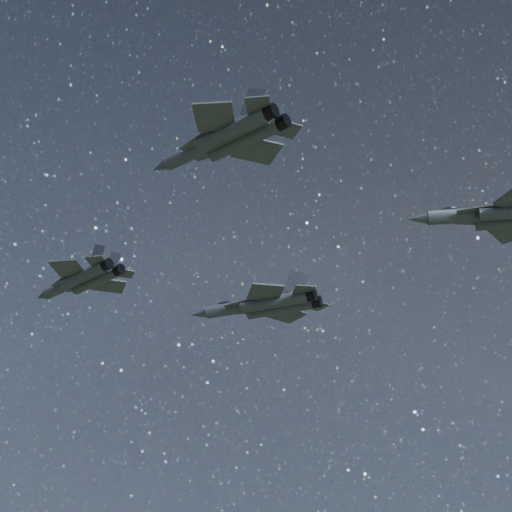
# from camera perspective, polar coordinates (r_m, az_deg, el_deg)

# --- Properties ---
(jet_lead) EXTENTS (15.78, 10.35, 4.06)m
(jet_lead) POSITION_cam_1_polar(r_m,az_deg,el_deg) (97.62, -12.47, -1.64)
(jet_lead) COLOR #343B42
(jet_left) EXTENTS (19.14, 13.43, 4.83)m
(jet_left) POSITION_cam_1_polar(r_m,az_deg,el_deg) (103.34, 0.76, -3.55)
(jet_left) COLOR #343B42
(jet_right) EXTENTS (15.88, 10.56, 4.04)m
(jet_right) POSITION_cam_1_polar(r_m,az_deg,el_deg) (71.66, -2.12, 8.58)
(jet_right) COLOR #343B42
(jet_slot) EXTENTS (17.45, 12.09, 4.38)m
(jet_slot) POSITION_cam_1_polar(r_m,az_deg,el_deg) (85.27, 17.60, 2.86)
(jet_slot) COLOR #343B42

